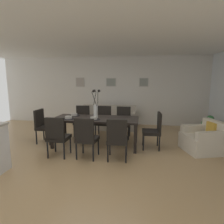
{
  "coord_description": "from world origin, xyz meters",
  "views": [
    {
      "loc": [
        1.11,
        -3.99,
        1.69
      ],
      "look_at": [
        0.36,
        0.93,
        0.85
      ],
      "focal_mm": 29.76,
      "sensor_mm": 36.0,
      "label": 1
    }
  ],
  "objects_px": {
    "dining_chair_near_left": "(57,135)",
    "dining_chair_near_right": "(82,119)",
    "framed_picture_left": "(80,82)",
    "dining_chair_head_west": "(43,124)",
    "sofa": "(108,120)",
    "bowl_near_left": "(68,117)",
    "framed_picture_center": "(111,82)",
    "framed_picture_right": "(144,82)",
    "dining_chair_far_right": "(104,120)",
    "dining_chair_mid_left": "(117,137)",
    "dining_chair_far_left": "(86,136)",
    "centerpiece_vase": "(96,107)",
    "dining_table": "(96,121)",
    "armchair": "(204,140)",
    "bowl_far_left": "(94,118)",
    "dining_chair_mid_right": "(123,121)",
    "dining_chair_head_east": "(154,129)",
    "potted_plant": "(208,125)",
    "bowl_near_right": "(74,114)"
  },
  "relations": [
    {
      "from": "dining_chair_near_left",
      "to": "dining_chair_near_right",
      "type": "bearing_deg",
      "value": 89.69
    },
    {
      "from": "dining_chair_near_left",
      "to": "framed_picture_left",
      "type": "distance_m",
      "value": 3.67
    },
    {
      "from": "dining_chair_head_west",
      "to": "sofa",
      "type": "xyz_separation_m",
      "value": [
        1.48,
        1.87,
        -0.23
      ]
    },
    {
      "from": "bowl_near_left",
      "to": "framed_picture_center",
      "type": "distance_m",
      "value": 2.97
    },
    {
      "from": "framed_picture_right",
      "to": "dining_chair_near_right",
      "type": "bearing_deg",
      "value": -138.56
    },
    {
      "from": "dining_chair_far_right",
      "to": "framed_picture_right",
      "type": "bearing_deg",
      "value": 53.79
    },
    {
      "from": "dining_chair_near_right",
      "to": "dining_chair_mid_left",
      "type": "xyz_separation_m",
      "value": [
        1.33,
        -1.75,
        0.0
      ]
    },
    {
      "from": "dining_chair_far_left",
      "to": "framed_picture_center",
      "type": "bearing_deg",
      "value": 89.94
    },
    {
      "from": "centerpiece_vase",
      "to": "dining_chair_far_left",
      "type": "bearing_deg",
      "value": -90.31
    },
    {
      "from": "dining_table",
      "to": "dining_chair_mid_left",
      "type": "xyz_separation_m",
      "value": [
        0.67,
        -0.86,
        -0.16
      ]
    },
    {
      "from": "dining_chair_near_right",
      "to": "armchair",
      "type": "bearing_deg",
      "value": -15.14
    },
    {
      "from": "dining_chair_mid_left",
      "to": "bowl_far_left",
      "type": "distance_m",
      "value": 0.98
    },
    {
      "from": "sofa",
      "to": "framed_picture_right",
      "type": "relative_size",
      "value": 5.76
    },
    {
      "from": "framed_picture_center",
      "to": "sofa",
      "type": "bearing_deg",
      "value": -90.68
    },
    {
      "from": "dining_chair_mid_right",
      "to": "bowl_far_left",
      "type": "height_order",
      "value": "dining_chair_mid_right"
    },
    {
      "from": "bowl_near_left",
      "to": "framed_picture_center",
      "type": "relative_size",
      "value": 0.44
    },
    {
      "from": "framed_picture_right",
      "to": "bowl_near_left",
      "type": "bearing_deg",
      "value": -124.53
    },
    {
      "from": "dining_table",
      "to": "framed_picture_center",
      "type": "height_order",
      "value": "framed_picture_center"
    },
    {
      "from": "dining_chair_mid_right",
      "to": "dining_chair_head_east",
      "type": "height_order",
      "value": "same"
    },
    {
      "from": "dining_chair_mid_left",
      "to": "dining_chair_mid_right",
      "type": "relative_size",
      "value": 1.0
    },
    {
      "from": "dining_chair_head_west",
      "to": "framed_picture_left",
      "type": "relative_size",
      "value": 2.51
    },
    {
      "from": "dining_chair_far_left",
      "to": "dining_chair_near_right",
      "type": "bearing_deg",
      "value": 110.37
    },
    {
      "from": "dining_table",
      "to": "dining_chair_far_right",
      "type": "relative_size",
      "value": 2.39
    },
    {
      "from": "dining_chair_near_left",
      "to": "dining_chair_head_east",
      "type": "xyz_separation_m",
      "value": [
        2.17,
        0.87,
        0.0
      ]
    },
    {
      "from": "armchair",
      "to": "centerpiece_vase",
      "type": "bearing_deg",
      "value": 179.58
    },
    {
      "from": "dining_chair_head_west",
      "to": "centerpiece_vase",
      "type": "distance_m",
      "value": 1.58
    },
    {
      "from": "dining_chair_far_right",
      "to": "framed_picture_right",
      "type": "relative_size",
      "value": 2.66
    },
    {
      "from": "dining_chair_mid_right",
      "to": "potted_plant",
      "type": "height_order",
      "value": "dining_chair_mid_right"
    },
    {
      "from": "dining_table",
      "to": "framed_picture_right",
      "type": "distance_m",
      "value": 3.01
    },
    {
      "from": "armchair",
      "to": "dining_chair_far_right",
      "type": "bearing_deg",
      "value": 160.89
    },
    {
      "from": "sofa",
      "to": "bowl_near_left",
      "type": "bearing_deg",
      "value": -107.23
    },
    {
      "from": "dining_chair_far_left",
      "to": "dining_chair_mid_left",
      "type": "bearing_deg",
      "value": 0.61
    },
    {
      "from": "bowl_far_left",
      "to": "dining_chair_head_west",
      "type": "bearing_deg",
      "value": 171.3
    },
    {
      "from": "bowl_near_left",
      "to": "framed_picture_right",
      "type": "height_order",
      "value": "framed_picture_right"
    },
    {
      "from": "bowl_near_left",
      "to": "dining_table",
      "type": "bearing_deg",
      "value": 17.59
    },
    {
      "from": "dining_chair_near_left",
      "to": "bowl_near_left",
      "type": "distance_m",
      "value": 0.72
    },
    {
      "from": "dining_chair_near_right",
      "to": "dining_chair_mid_right",
      "type": "bearing_deg",
      "value": -1.47
    },
    {
      "from": "bowl_far_left",
      "to": "dining_chair_head_east",
      "type": "bearing_deg",
      "value": 7.77
    },
    {
      "from": "bowl_near_right",
      "to": "bowl_far_left",
      "type": "distance_m",
      "value": 0.78
    },
    {
      "from": "armchair",
      "to": "dining_table",
      "type": "bearing_deg",
      "value": 179.61
    },
    {
      "from": "bowl_near_right",
      "to": "framed_picture_center",
      "type": "relative_size",
      "value": 0.44
    },
    {
      "from": "dining_chair_head_east",
      "to": "bowl_near_right",
      "type": "xyz_separation_m",
      "value": [
        -2.16,
        0.21,
        0.27
      ]
    },
    {
      "from": "dining_table",
      "to": "potted_plant",
      "type": "xyz_separation_m",
      "value": [
        3.18,
        1.25,
        -0.3
      ]
    },
    {
      "from": "dining_chair_near_left",
      "to": "dining_chair_head_east",
      "type": "bearing_deg",
      "value": 21.96
    },
    {
      "from": "armchair",
      "to": "bowl_near_right",
      "type": "bearing_deg",
      "value": 176.1
    },
    {
      "from": "dining_chair_head_east",
      "to": "centerpiece_vase",
      "type": "relative_size",
      "value": 1.25
    },
    {
      "from": "framed_picture_center",
      "to": "framed_picture_right",
      "type": "distance_m",
      "value": 1.25
    },
    {
      "from": "dining_chair_far_right",
      "to": "armchair",
      "type": "relative_size",
      "value": 0.93
    },
    {
      "from": "dining_chair_far_right",
      "to": "centerpiece_vase",
      "type": "xyz_separation_m",
      "value": [
        -0.03,
        -0.9,
        0.51
      ]
    },
    {
      "from": "dining_chair_mid_right",
      "to": "bowl_far_left",
      "type": "relative_size",
      "value": 5.41
    }
  ]
}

